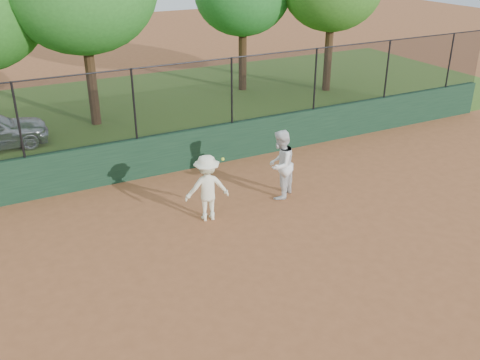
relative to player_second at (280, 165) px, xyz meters
name	(u,v)px	position (x,y,z in m)	size (l,w,h in m)	color
ground	(255,281)	(-2.45, -3.07, -0.94)	(80.00, 80.00, 0.00)	#9D5832
back_wall	(155,155)	(-2.45, 2.93, -0.34)	(26.00, 0.20, 1.20)	#1B3B25
grass_strip	(105,117)	(-2.45, 8.93, -0.93)	(36.00, 12.00, 0.01)	#375A1C
player_second	(280,165)	(0.00, 0.00, 0.00)	(0.91, 0.71, 1.87)	white
player_main	(207,188)	(-2.21, -0.23, -0.09)	(1.20, 0.84, 1.74)	white
fence_assembly	(150,101)	(-2.47, 2.93, 1.30)	(26.00, 0.06, 2.00)	black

